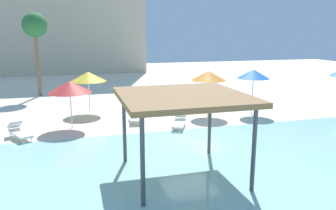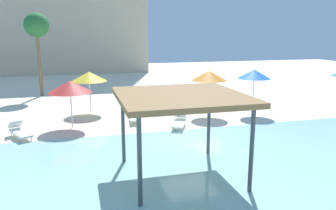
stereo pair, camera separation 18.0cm
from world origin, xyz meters
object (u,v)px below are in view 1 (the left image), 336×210
at_px(beach_umbrella_red_3, 70,87).
at_px(palm_tree_1, 35,27).
at_px(shade_pavilion, 183,99).
at_px(beach_umbrella_yellow_0, 88,77).
at_px(lounge_chair_3, 179,121).
at_px(lounge_chair_2, 19,132).
at_px(beach_umbrella_blue_7, 253,74).
at_px(lounge_chair_1, 135,116).
at_px(beach_umbrella_orange_6, 209,76).

height_order(beach_umbrella_red_3, palm_tree_1, palm_tree_1).
distance_m(shade_pavilion, beach_umbrella_yellow_0, 11.07).
relative_size(lounge_chair_3, palm_tree_1, 0.30).
distance_m(lounge_chair_2, palm_tree_1, 12.50).
bearing_deg(palm_tree_1, beach_umbrella_yellow_0, -62.63).
height_order(beach_umbrella_yellow_0, beach_umbrella_blue_7, beach_umbrella_blue_7).
distance_m(beach_umbrella_blue_7, lounge_chair_1, 7.77).
bearing_deg(beach_umbrella_yellow_0, beach_umbrella_blue_7, -16.90).
relative_size(beach_umbrella_yellow_0, beach_umbrella_orange_6, 0.95).
bearing_deg(lounge_chair_3, shade_pavilion, 7.08).
distance_m(lounge_chair_1, lounge_chair_2, 6.19).
relative_size(beach_umbrella_yellow_0, palm_tree_1, 0.40).
bearing_deg(beach_umbrella_blue_7, beach_umbrella_orange_6, 171.61).
xyz_separation_m(beach_umbrella_orange_6, palm_tree_1, (-10.65, 9.53, 2.98)).
bearing_deg(palm_tree_1, shade_pavilion, -70.35).
distance_m(beach_umbrella_yellow_0, lounge_chair_3, 6.85).
bearing_deg(lounge_chair_1, beach_umbrella_red_3, -74.14).
height_order(shade_pavilion, lounge_chair_3, shade_pavilion).
bearing_deg(palm_tree_1, beach_umbrella_blue_7, -36.44).
distance_m(beach_umbrella_orange_6, lounge_chair_1, 5.11).
relative_size(shade_pavilion, lounge_chair_2, 2.16).
xyz_separation_m(beach_umbrella_red_3, beach_umbrella_orange_6, (8.15, 0.70, 0.23)).
xyz_separation_m(lounge_chair_2, palm_tree_1, (-0.04, 11.41, 5.10)).
relative_size(shade_pavilion, lounge_chair_3, 2.15).
height_order(beach_umbrella_yellow_0, beach_umbrella_orange_6, beach_umbrella_orange_6).
relative_size(beach_umbrella_red_3, lounge_chair_1, 1.29).
height_order(beach_umbrella_red_3, beach_umbrella_orange_6, beach_umbrella_orange_6).
relative_size(lounge_chair_2, palm_tree_1, 0.30).
bearing_deg(lounge_chair_3, beach_umbrella_yellow_0, -113.14).
distance_m(beach_umbrella_yellow_0, beach_umbrella_red_3, 3.46).
bearing_deg(shade_pavilion, lounge_chair_2, 135.10).
height_order(beach_umbrella_yellow_0, beach_umbrella_red_3, beach_umbrella_yellow_0).
height_order(shade_pavilion, lounge_chair_1, shade_pavilion).
xyz_separation_m(shade_pavilion, lounge_chair_2, (-6.27, 6.25, -2.46)).
bearing_deg(lounge_chair_2, beach_umbrella_blue_7, 70.07).
distance_m(lounge_chair_1, palm_tree_1, 12.59).
bearing_deg(beach_umbrella_orange_6, beach_umbrella_yellow_0, 159.88).
height_order(beach_umbrella_red_3, lounge_chair_2, beach_umbrella_red_3).
height_order(beach_umbrella_red_3, beach_umbrella_blue_7, beach_umbrella_blue_7).
distance_m(beach_umbrella_red_3, beach_umbrella_orange_6, 8.18).
relative_size(beach_umbrella_orange_6, palm_tree_1, 0.42).
relative_size(shade_pavilion, beach_umbrella_red_3, 1.67).
height_order(beach_umbrella_orange_6, lounge_chair_2, beach_umbrella_orange_6).
relative_size(shade_pavilion, lounge_chair_1, 2.16).
bearing_deg(lounge_chair_1, palm_tree_1, -139.27).
distance_m(beach_umbrella_blue_7, lounge_chair_3, 6.08).
bearing_deg(palm_tree_1, lounge_chair_2, -89.82).
height_order(beach_umbrella_red_3, lounge_chair_1, beach_umbrella_red_3).
height_order(lounge_chair_2, palm_tree_1, palm_tree_1).
bearing_deg(lounge_chair_3, beach_umbrella_red_3, -81.36).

